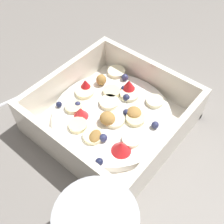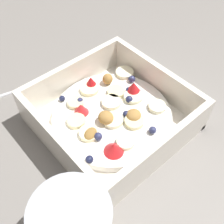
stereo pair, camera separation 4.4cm
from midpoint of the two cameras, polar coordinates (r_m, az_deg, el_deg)
The scene contains 3 objects.
ground_plane at distance 0.48m, azimuth -3.20°, elevation -0.41°, with size 2.40×2.40×0.00m, color gray.
fruit_bowl at distance 0.45m, azimuth -2.84°, elevation -0.83°, with size 0.22×0.22×0.07m.
spoon at distance 0.54m, azimuth -18.15°, elevation 4.42°, with size 0.06×0.17×0.01m.
Camera 1 is at (-0.20, 0.23, 0.37)m, focal length 44.18 mm.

